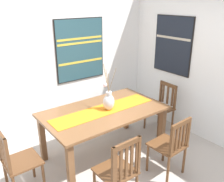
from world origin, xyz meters
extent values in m
cube|color=#B2A89E|center=(0.00, 0.00, -0.01)|extent=(6.40, 6.40, 0.03)
cube|color=white|center=(0.00, 1.86, 1.35)|extent=(6.40, 0.12, 2.70)
cube|color=white|center=(1.86, 0.00, 1.35)|extent=(0.12, 6.40, 2.70)
cube|color=brown|center=(0.12, 0.70, 0.76)|extent=(1.81, 1.05, 0.03)
cube|color=brown|center=(-0.70, 0.26, 0.37)|extent=(0.08, 0.08, 0.74)
cube|color=brown|center=(0.94, 0.26, 0.37)|extent=(0.08, 0.08, 0.74)
cube|color=brown|center=(-0.70, 1.15, 0.37)|extent=(0.08, 0.08, 0.74)
cube|color=brown|center=(0.94, 1.15, 0.37)|extent=(0.08, 0.08, 0.74)
cube|color=orange|center=(0.12, 0.70, 0.78)|extent=(1.66, 0.36, 0.01)
ellipsoid|color=silver|center=(0.18, 0.66, 0.90)|extent=(0.18, 0.15, 0.25)
cylinder|color=silver|center=(0.18, 0.66, 1.04)|extent=(0.09, 0.09, 0.05)
cylinder|color=#997F5B|center=(0.20, 0.76, 1.25)|extent=(0.05, 0.19, 0.38)
cylinder|color=#997F5B|center=(0.16, 0.66, 1.24)|extent=(0.06, 0.01, 0.35)
cylinder|color=#997F5B|center=(0.16, 0.64, 1.21)|extent=(0.06, 0.07, 0.30)
cylinder|color=#997F5B|center=(0.22, 0.63, 1.24)|extent=(0.08, 0.09, 0.37)
sphere|color=silver|center=(0.14, 0.70, 1.17)|extent=(0.06, 0.06, 0.06)
cube|color=brown|center=(1.38, 0.72, 0.44)|extent=(0.44, 0.44, 0.03)
cylinder|color=brown|center=(1.19, 0.55, 0.22)|extent=(0.04, 0.04, 0.43)
cylinder|color=brown|center=(1.21, 0.91, 0.22)|extent=(0.04, 0.04, 0.43)
cylinder|color=brown|center=(1.55, 0.53, 0.22)|extent=(0.04, 0.04, 0.43)
cylinder|color=brown|center=(1.57, 0.89, 0.22)|extent=(0.04, 0.04, 0.43)
cube|color=brown|center=(1.56, 0.53, 0.68)|extent=(0.04, 0.04, 0.44)
cube|color=brown|center=(1.58, 0.89, 0.68)|extent=(0.04, 0.04, 0.44)
cube|color=brown|center=(1.57, 0.71, 0.86)|extent=(0.05, 0.38, 0.06)
cube|color=brown|center=(1.56, 0.60, 0.66)|extent=(0.02, 0.04, 0.35)
cube|color=brown|center=(1.57, 0.71, 0.66)|extent=(0.02, 0.04, 0.35)
cube|color=brown|center=(1.58, 0.82, 0.66)|extent=(0.02, 0.04, 0.35)
cube|color=brown|center=(-1.15, 0.67, 0.44)|extent=(0.43, 0.43, 0.03)
cylinder|color=brown|center=(-0.98, 0.86, 0.22)|extent=(0.04, 0.04, 0.43)
cylinder|color=brown|center=(-0.97, 0.50, 0.22)|extent=(0.04, 0.04, 0.43)
cylinder|color=brown|center=(-1.34, 0.85, 0.22)|extent=(0.04, 0.04, 0.43)
cube|color=brown|center=(-1.34, 0.49, 0.69)|extent=(0.04, 0.04, 0.47)
cube|color=brown|center=(-1.34, 0.67, 0.90)|extent=(0.04, 0.38, 0.06)
cube|color=brown|center=(-1.34, 0.82, 0.68)|extent=(0.02, 0.04, 0.38)
cube|color=brown|center=(-1.34, 0.75, 0.68)|extent=(0.02, 0.04, 0.38)
cube|color=brown|center=(-1.34, 0.67, 0.68)|extent=(0.02, 0.04, 0.38)
cube|color=brown|center=(-1.34, 0.59, 0.68)|extent=(0.02, 0.04, 0.38)
cube|color=brown|center=(-1.34, 0.52, 0.68)|extent=(0.02, 0.04, 0.38)
cube|color=brown|center=(-0.34, -0.17, 0.44)|extent=(0.42, 0.42, 0.03)
cylinder|color=brown|center=(-0.16, 0.02, 0.22)|extent=(0.04, 0.04, 0.43)
cube|color=brown|center=(-0.52, -0.36, 0.70)|extent=(0.04, 0.04, 0.48)
cube|color=brown|center=(-0.16, -0.35, 0.70)|extent=(0.04, 0.04, 0.48)
cube|color=brown|center=(-0.34, -0.36, 0.91)|extent=(0.38, 0.04, 0.06)
cube|color=brown|center=(-0.49, -0.36, 0.68)|extent=(0.04, 0.02, 0.39)
cube|color=brown|center=(-0.41, -0.36, 0.68)|extent=(0.04, 0.02, 0.39)
cube|color=brown|center=(-0.34, -0.36, 0.68)|extent=(0.04, 0.02, 0.39)
cube|color=brown|center=(-0.26, -0.36, 0.68)|extent=(0.04, 0.02, 0.39)
cube|color=brown|center=(-0.19, -0.36, 0.68)|extent=(0.04, 0.02, 0.39)
cube|color=brown|center=(0.56, -0.17, 0.44)|extent=(0.44, 0.44, 0.03)
cylinder|color=brown|center=(0.37, 0.00, 0.22)|extent=(0.04, 0.04, 0.43)
cylinder|color=brown|center=(0.73, 0.02, 0.22)|extent=(0.04, 0.04, 0.43)
cylinder|color=brown|center=(0.39, -0.36, 0.22)|extent=(0.04, 0.04, 0.43)
cylinder|color=brown|center=(0.75, -0.34, 0.22)|extent=(0.04, 0.04, 0.43)
cube|color=brown|center=(0.39, -0.37, 0.67)|extent=(0.04, 0.04, 0.43)
cube|color=brown|center=(0.75, -0.35, 0.67)|extent=(0.04, 0.04, 0.43)
cube|color=brown|center=(0.57, -0.36, 0.86)|extent=(0.38, 0.05, 0.06)
cube|color=brown|center=(0.42, -0.37, 0.66)|extent=(0.04, 0.02, 0.34)
cube|color=brown|center=(0.49, -0.36, 0.66)|extent=(0.04, 0.02, 0.34)
cube|color=brown|center=(0.57, -0.36, 0.66)|extent=(0.04, 0.02, 0.34)
cube|color=brown|center=(0.65, -0.36, 0.66)|extent=(0.04, 0.02, 0.34)
cube|color=brown|center=(0.72, -0.35, 0.66)|extent=(0.04, 0.02, 0.34)
cube|color=black|center=(0.39, 1.80, 1.48)|extent=(0.96, 0.04, 1.10)
cube|color=#284C56|center=(0.39, 1.78, 1.48)|extent=(0.93, 0.01, 1.07)
cube|color=gold|center=(0.39, 1.77, 1.68)|extent=(0.90, 0.00, 0.04)
cube|color=gold|center=(0.39, 1.77, 1.60)|extent=(0.90, 0.00, 0.04)
cube|color=gold|center=(0.39, 1.77, 1.26)|extent=(0.90, 0.00, 0.04)
cube|color=black|center=(1.80, 0.87, 1.54)|extent=(0.04, 0.83, 1.04)
cube|color=black|center=(1.78, 0.87, 1.54)|extent=(0.01, 0.80, 1.01)
cube|color=#B2A893|center=(1.77, 0.87, 1.67)|extent=(0.00, 0.77, 0.04)
camera|label=1|loc=(-1.79, -2.01, 2.34)|focal=39.26mm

